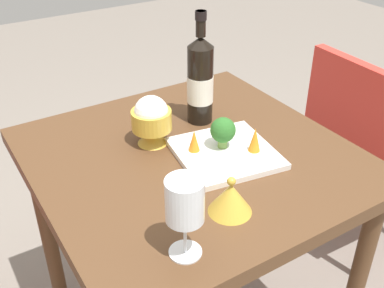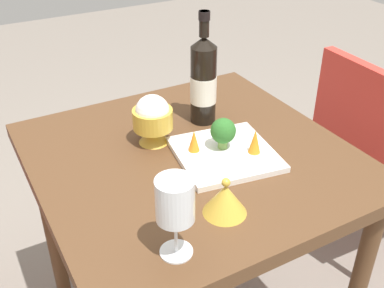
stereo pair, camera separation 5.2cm
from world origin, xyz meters
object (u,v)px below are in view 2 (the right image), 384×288
at_px(serving_plate, 225,154).
at_px(chair_near_window, 368,144).
at_px(wine_glass, 175,202).
at_px(rice_bowl, 153,119).
at_px(wine_bottle, 203,80).
at_px(carrot_garnish_right, 195,140).
at_px(rice_bowl_lid, 225,199).
at_px(carrot_garnish_left, 255,141).
at_px(broccoli_floret, 223,131).

bearing_deg(serving_plate, chair_near_window, -172.08).
xyz_separation_m(chair_near_window, wine_glass, (0.97, 0.35, 0.35)).
xyz_separation_m(chair_near_window, rice_bowl, (0.83, -0.06, 0.30)).
xyz_separation_m(wine_bottle, rice_bowl, (0.18, 0.04, -0.06)).
distance_m(wine_bottle, serving_plate, 0.24).
distance_m(serving_plate, carrot_garnish_right, 0.09).
xyz_separation_m(wine_bottle, carrot_garnish_right, (0.11, 0.16, -0.08)).
relative_size(rice_bowl, serving_plate, 0.50).
height_order(wine_glass, rice_bowl_lid, wine_glass).
distance_m(serving_plate, carrot_garnish_left, 0.09).
xyz_separation_m(wine_bottle, serving_plate, (0.05, 0.20, -0.12)).
relative_size(serving_plate, broccoli_floret, 3.32).
xyz_separation_m(carrot_garnish_left, carrot_garnish_right, (0.13, -0.09, -0.00)).
bearing_deg(chair_near_window, broccoli_floret, -81.31).
distance_m(wine_bottle, rice_bowl, 0.20).
height_order(wine_bottle, carrot_garnish_left, wine_bottle).
relative_size(wine_bottle, carrot_garnish_left, 4.93).
bearing_deg(chair_near_window, wine_glass, -68.07).
bearing_deg(rice_bowl, wine_glass, 70.77).
distance_m(chair_near_window, broccoli_floret, 0.75).
relative_size(chair_near_window, rice_bowl_lid, 8.50).
height_order(wine_glass, rice_bowl, wine_glass).
distance_m(rice_bowl, carrot_garnish_left, 0.28).
distance_m(wine_bottle, carrot_garnish_left, 0.25).
relative_size(wine_bottle, carrot_garnish_right, 5.52).
bearing_deg(rice_bowl_lid, carrot_garnish_right, -103.88).
distance_m(wine_glass, broccoli_floret, 0.39).
bearing_deg(carrot_garnish_left, rice_bowl_lid, 38.89).
xyz_separation_m(rice_bowl_lid, serving_plate, (-0.12, -0.19, -0.03)).
height_order(rice_bowl, serving_plate, rice_bowl).
bearing_deg(carrot_garnish_left, carrot_garnish_right, -33.18).
height_order(rice_bowl, carrot_garnish_right, rice_bowl).
bearing_deg(serving_plate, broccoli_floret, -103.52).
bearing_deg(wine_bottle, broccoli_floret, 76.03).
bearing_deg(carrot_garnish_right, serving_plate, 145.30).
relative_size(chair_near_window, broccoli_floret, 9.91).
distance_m(wine_glass, rice_bowl, 0.44).
xyz_separation_m(chair_near_window, rice_bowl_lid, (0.82, 0.29, 0.26)).
relative_size(serving_plate, carrot_garnish_left, 4.25).
height_order(chair_near_window, carrot_garnish_right, chair_near_window).
xyz_separation_m(rice_bowl_lid, carrot_garnish_right, (-0.06, -0.24, 0.01)).
xyz_separation_m(wine_glass, carrot_garnish_right, (-0.21, -0.29, -0.08)).
xyz_separation_m(wine_bottle, broccoli_floret, (0.05, 0.18, -0.07)).
bearing_deg(broccoli_floret, chair_near_window, -173.63).
bearing_deg(broccoli_floret, rice_bowl, -45.69).
bearing_deg(wine_bottle, carrot_garnish_right, 53.65).
relative_size(rice_bowl_lid, serving_plate, 0.35).
bearing_deg(carrot_garnish_right, carrot_garnish_left, 146.82).
bearing_deg(carrot_garnish_right, chair_near_window, -176.09).
height_order(wine_glass, broccoli_floret, wine_glass).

